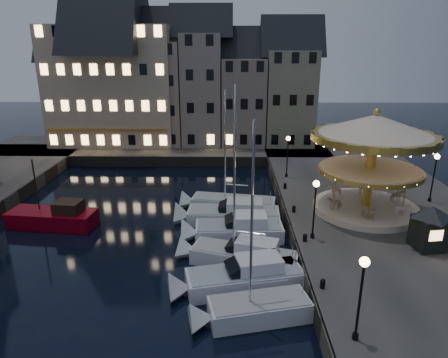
{
  "coord_description": "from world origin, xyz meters",
  "views": [
    {
      "loc": [
        1.53,
        -23.88,
        13.88
      ],
      "look_at": [
        1.0,
        8.0,
        3.2
      ],
      "focal_mm": 32.0,
      "sensor_mm": 36.0,
      "label": 1
    }
  ],
  "objects_px": {
    "motorboat_b": "(238,279)",
    "motorboat_d": "(234,230)",
    "bollard_b": "(305,237)",
    "motorboat_f": "(227,204)",
    "motorboat_e": "(228,215)",
    "streetlamp_b": "(315,201)",
    "ticket_kiosk": "(431,220)",
    "red_fishing_boat": "(54,218)",
    "streetlamp_c": "(288,151)",
    "motorboat_a": "(249,311)",
    "motorboat_c": "(238,255)",
    "bollard_a": "(323,283)",
    "bollard_d": "(285,185)",
    "carousel": "(373,145)",
    "bollard_c": "(294,208)",
    "streetlamp_a": "(361,287)",
    "streetlamp_d": "(435,171)"
  },
  "relations": [
    {
      "from": "streetlamp_c",
      "to": "streetlamp_b",
      "type": "bearing_deg",
      "value": -90.0
    },
    {
      "from": "bollard_b",
      "to": "motorboat_f",
      "type": "xyz_separation_m",
      "value": [
        -5.37,
        8.56,
        -1.07
      ]
    },
    {
      "from": "motorboat_c",
      "to": "red_fishing_boat",
      "type": "xyz_separation_m",
      "value": [
        -14.7,
        5.72,
        0.01
      ]
    },
    {
      "from": "motorboat_d",
      "to": "ticket_kiosk",
      "type": "bearing_deg",
      "value": -16.59
    },
    {
      "from": "bollard_d",
      "to": "red_fishing_boat",
      "type": "xyz_separation_m",
      "value": [
        -19.23,
        -5.68,
        -0.91
      ]
    },
    {
      "from": "streetlamp_d",
      "to": "bollard_b",
      "type": "height_order",
      "value": "streetlamp_d"
    },
    {
      "from": "bollard_d",
      "to": "carousel",
      "type": "xyz_separation_m",
      "value": [
        5.74,
        -5.24,
        5.1
      ]
    },
    {
      "from": "motorboat_e",
      "to": "motorboat_f",
      "type": "relative_size",
      "value": 0.77
    },
    {
      "from": "motorboat_b",
      "to": "motorboat_d",
      "type": "distance_m",
      "value": 6.6
    },
    {
      "from": "bollard_c",
      "to": "motorboat_f",
      "type": "xyz_separation_m",
      "value": [
        -5.37,
        3.56,
        -1.07
      ]
    },
    {
      "from": "motorboat_c",
      "to": "ticket_kiosk",
      "type": "xyz_separation_m",
      "value": [
        12.32,
        0.09,
        2.61
      ]
    },
    {
      "from": "bollard_a",
      "to": "bollard_c",
      "type": "height_order",
      "value": "same"
    },
    {
      "from": "streetlamp_c",
      "to": "bollard_a",
      "type": "height_order",
      "value": "streetlamp_c"
    },
    {
      "from": "bollard_b",
      "to": "motorboat_b",
      "type": "relative_size",
      "value": 0.07
    },
    {
      "from": "bollard_c",
      "to": "bollard_d",
      "type": "height_order",
      "value": "same"
    },
    {
      "from": "motorboat_b",
      "to": "red_fishing_boat",
      "type": "distance_m",
      "value": 16.94
    },
    {
      "from": "streetlamp_a",
      "to": "motorboat_f",
      "type": "relative_size",
      "value": 0.38
    },
    {
      "from": "streetlamp_b",
      "to": "ticket_kiosk",
      "type": "height_order",
      "value": "streetlamp_b"
    },
    {
      "from": "streetlamp_b",
      "to": "motorboat_e",
      "type": "distance_m",
      "value": 8.56
    },
    {
      "from": "red_fishing_boat",
      "to": "carousel",
      "type": "relative_size",
      "value": 0.76
    },
    {
      "from": "bollard_d",
      "to": "motorboat_b",
      "type": "relative_size",
      "value": 0.07
    },
    {
      "from": "motorboat_d",
      "to": "motorboat_e",
      "type": "bearing_deg",
      "value": 97.95
    },
    {
      "from": "bollard_b",
      "to": "red_fishing_boat",
      "type": "distance_m",
      "value": 19.84
    },
    {
      "from": "bollard_c",
      "to": "motorboat_a",
      "type": "xyz_separation_m",
      "value": [
        -4.04,
        -11.56,
        -1.07
      ]
    },
    {
      "from": "bollard_d",
      "to": "motorboat_a",
      "type": "height_order",
      "value": "motorboat_a"
    },
    {
      "from": "streetlamp_d",
      "to": "bollard_a",
      "type": "bearing_deg",
      "value": -132.47
    },
    {
      "from": "streetlamp_c",
      "to": "bollard_b",
      "type": "height_order",
      "value": "streetlamp_c"
    },
    {
      "from": "bollard_a",
      "to": "streetlamp_a",
      "type": "bearing_deg",
      "value": -81.47
    },
    {
      "from": "bollard_c",
      "to": "motorboat_f",
      "type": "height_order",
      "value": "motorboat_f"
    },
    {
      "from": "bollard_d",
      "to": "motorboat_f",
      "type": "height_order",
      "value": "motorboat_f"
    },
    {
      "from": "bollard_a",
      "to": "bollard_b",
      "type": "xyz_separation_m",
      "value": [
        0.0,
        5.5,
        0.0
      ]
    },
    {
      "from": "motorboat_b",
      "to": "motorboat_c",
      "type": "height_order",
      "value": "motorboat_c"
    },
    {
      "from": "motorboat_f",
      "to": "red_fishing_boat",
      "type": "bearing_deg",
      "value": -164.89
    },
    {
      "from": "motorboat_c",
      "to": "bollard_b",
      "type": "bearing_deg",
      "value": 11.31
    },
    {
      "from": "streetlamp_c",
      "to": "bollard_c",
      "type": "xyz_separation_m",
      "value": [
        -0.6,
        -9.0,
        -2.41
      ]
    },
    {
      "from": "motorboat_c",
      "to": "streetlamp_d",
      "type": "bearing_deg",
      "value": 27.1
    },
    {
      "from": "motorboat_a",
      "to": "ticket_kiosk",
      "type": "height_order",
      "value": "motorboat_a"
    },
    {
      "from": "streetlamp_d",
      "to": "red_fishing_boat",
      "type": "relative_size",
      "value": 0.58
    },
    {
      "from": "bollard_b",
      "to": "bollard_c",
      "type": "distance_m",
      "value": 5.0
    },
    {
      "from": "streetlamp_c",
      "to": "ticket_kiosk",
      "type": "relative_size",
      "value": 1.25
    },
    {
      "from": "red_fishing_boat",
      "to": "ticket_kiosk",
      "type": "xyz_separation_m",
      "value": [
        27.02,
        -5.63,
        2.59
      ]
    },
    {
      "from": "bollard_c",
      "to": "streetlamp_d",
      "type": "bearing_deg",
      "value": 11.86
    },
    {
      "from": "streetlamp_d",
      "to": "motorboat_a",
      "type": "bearing_deg",
      "value": -138.58
    },
    {
      "from": "bollard_d",
      "to": "ticket_kiosk",
      "type": "height_order",
      "value": "ticket_kiosk"
    },
    {
      "from": "motorboat_b",
      "to": "ticket_kiosk",
      "type": "relative_size",
      "value": 2.43
    },
    {
      "from": "bollard_b",
      "to": "carousel",
      "type": "relative_size",
      "value": 0.06
    },
    {
      "from": "streetlamp_b",
      "to": "motorboat_f",
      "type": "bearing_deg",
      "value": 126.52
    },
    {
      "from": "bollard_c",
      "to": "motorboat_b",
      "type": "relative_size",
      "value": 0.07
    },
    {
      "from": "streetlamp_c",
      "to": "carousel",
      "type": "distance_m",
      "value": 10.49
    },
    {
      "from": "streetlamp_a",
      "to": "red_fishing_boat",
      "type": "height_order",
      "value": "red_fishing_boat"
    }
  ]
}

